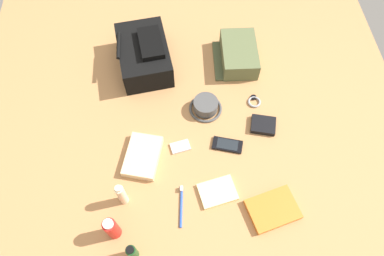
% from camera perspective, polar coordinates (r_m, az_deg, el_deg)
% --- Properties ---
extents(ground_plane, '(2.64, 2.02, 0.02)m').
position_cam_1_polar(ground_plane, '(1.61, 0.00, -0.88)').
color(ground_plane, '#B47D4B').
rests_on(ground_plane, ground).
extents(backpack, '(0.38, 0.28, 0.17)m').
position_cam_1_polar(backpack, '(1.78, -7.72, 11.70)').
color(backpack, black).
rests_on(backpack, ground_plane).
extents(toiletry_pouch, '(0.27, 0.22, 0.10)m').
position_cam_1_polar(toiletry_pouch, '(1.81, 7.48, 11.73)').
color(toiletry_pouch, '#56603D').
rests_on(toiletry_pouch, ground_plane).
extents(bucket_hat, '(0.15, 0.15, 0.06)m').
position_cam_1_polar(bucket_hat, '(1.64, 2.22, 3.56)').
color(bucket_hat, '#484848').
rests_on(bucket_hat, ground_plane).
extents(shampoo_bottle, '(0.04, 0.04, 0.11)m').
position_cam_1_polar(shampoo_bottle, '(1.39, -9.65, -19.21)').
color(shampoo_bottle, '#19471E').
rests_on(shampoo_bottle, ground_plane).
extents(sunscreen_spray, '(0.05, 0.05, 0.15)m').
position_cam_1_polar(sunscreen_spray, '(1.41, -12.84, -15.56)').
color(sunscreen_spray, red).
rests_on(sunscreen_spray, ground_plane).
extents(lotion_bottle, '(0.03, 0.03, 0.15)m').
position_cam_1_polar(lotion_bottle, '(1.43, -11.32, -10.51)').
color(lotion_bottle, beige).
rests_on(lotion_bottle, ground_plane).
extents(paperback_novel, '(0.19, 0.23, 0.03)m').
position_cam_1_polar(paperback_novel, '(1.49, 12.93, -12.72)').
color(paperback_novel, orange).
rests_on(paperback_novel, ground_plane).
extents(cell_phone, '(0.09, 0.14, 0.01)m').
position_cam_1_polar(cell_phone, '(1.57, 5.74, -2.74)').
color(cell_phone, black).
rests_on(cell_phone, ground_plane).
extents(media_player, '(0.07, 0.09, 0.01)m').
position_cam_1_polar(media_player, '(1.56, -1.89, -3.03)').
color(media_player, '#B7B7BC').
rests_on(media_player, ground_plane).
extents(wristwatch, '(0.07, 0.06, 0.01)m').
position_cam_1_polar(wristwatch, '(1.70, 10.03, 4.28)').
color(wristwatch, '#99999E').
rests_on(wristwatch, ground_plane).
extents(toothbrush, '(0.17, 0.03, 0.02)m').
position_cam_1_polar(toothbrush, '(1.47, -1.75, -12.13)').
color(toothbrush, blue).
rests_on(toothbrush, ground_plane).
extents(wallet, '(0.11, 0.13, 0.02)m').
position_cam_1_polar(wallet, '(1.64, 11.45, 0.48)').
color(wallet, black).
rests_on(wallet, ground_plane).
extents(notepad, '(0.14, 0.17, 0.02)m').
position_cam_1_polar(notepad, '(1.48, 4.16, -10.27)').
color(notepad, beige).
rests_on(notepad, ground_plane).
extents(folded_towel, '(0.23, 0.19, 0.04)m').
position_cam_1_polar(folded_towel, '(1.54, -7.98, -4.54)').
color(folded_towel, beige).
rests_on(folded_towel, ground_plane).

